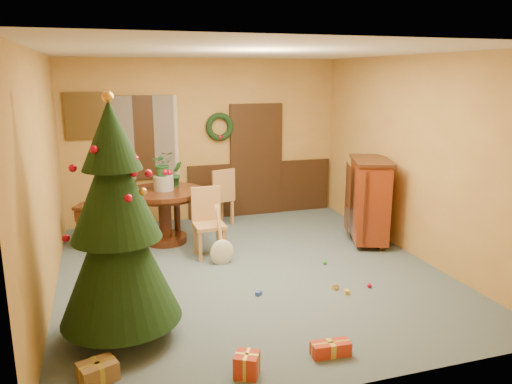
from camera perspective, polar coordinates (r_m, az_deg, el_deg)
name	(u,v)px	position (r m, az deg, el deg)	size (l,w,h in m)	color
room_envelope	(217,159)	(9.19, -4.43, 3.83)	(5.50, 5.50, 5.50)	#3D4E58
dining_table	(165,206)	(8.00, -10.41, -1.57)	(1.25, 1.25, 0.86)	black
urn	(164,183)	(7.92, -10.52, 1.02)	(0.31, 0.31, 0.23)	slate
centerpiece_plant	(163,164)	(7.86, -10.62, 3.21)	(0.35, 0.30, 0.39)	#1E4C23
chair_near	(208,219)	(7.39, -5.52, -3.13)	(0.44, 0.44, 1.01)	olive
chair_far	(220,195)	(8.81, -4.10, -0.35)	(0.56, 0.56, 1.02)	olive
guitar	(222,237)	(7.05, -3.95, -5.10)	(0.34, 0.16, 0.81)	beige
plant_stand	(177,206)	(8.26, -9.04, -1.57)	(0.33, 0.33, 0.85)	black
stand_plant	(176,174)	(8.14, -9.18, 2.05)	(0.23, 0.19, 0.43)	#19471E
christmas_tree	(117,227)	(5.04, -15.65, -3.91)	(1.20, 1.20, 2.48)	#382111
writing_desk	(102,216)	(8.00, -17.19, -2.61)	(0.85, 0.65, 0.68)	black
sideboard	(369,198)	(8.04, 12.83, -0.71)	(0.90, 1.18, 1.35)	#561F09
gift_a	(98,371)	(4.86, -17.63, -18.95)	(0.38, 0.33, 0.17)	brown
gift_b	(247,365)	(4.70, -1.06, -19.12)	(0.28, 0.28, 0.21)	#A72D16
gift_c	(143,275)	(6.75, -12.78, -9.28)	(0.30, 0.31, 0.14)	brown
gift_d	(331,349)	(5.06, 8.53, -17.28)	(0.39, 0.18, 0.14)	#A72D16
toy_a	(259,293)	(6.20, 0.30, -11.51)	(0.08, 0.05, 0.05)	#2A4AB6
toy_b	(325,262)	(7.20, 7.87, -7.96)	(0.06, 0.06, 0.06)	green
toy_c	(347,292)	(6.33, 10.36, -11.17)	(0.08, 0.05, 0.05)	gold
toy_d	(369,286)	(6.55, 12.84, -10.39)	(0.06, 0.06, 0.06)	#B40C29
toy_e	(335,287)	(6.43, 9.07, -10.72)	(0.08, 0.05, 0.05)	gold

